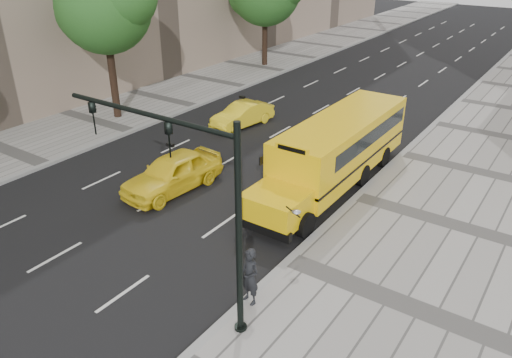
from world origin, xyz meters
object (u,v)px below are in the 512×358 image
Objects in this scene: school_bus at (339,146)px; pedestrian at (250,277)px; taxi_far at (242,115)px; traffic_signal at (196,194)px; tree_b at (105,5)px; taxi_near at (173,173)px.

school_bus is 6.16× the size of pedestrian.
school_bus is at bearing -14.75° from taxi_far.
traffic_signal is (8.60, -13.90, 3.41)m from taxi_far.
taxi_far is 2.19× the size of pedestrian.
pedestrian is at bearing 49.16° from traffic_signal.
pedestrian is (9.56, -12.79, 0.41)m from taxi_far.
traffic_signal is at bearing -34.15° from tree_b.
school_bus is at bearing 93.82° from traffic_signal.
tree_b is at bearing 163.65° from pedestrian.
taxi_far is 16.70m from traffic_signal.
taxi_near is 8.96m from traffic_signal.
school_bus is 1.81× the size of traffic_signal.
tree_b is at bearing 145.85° from traffic_signal.
tree_b is at bearing -145.17° from taxi_far.
traffic_signal reaches higher than taxi_near.
traffic_signal is (15.59, -10.58, -2.58)m from tree_b.
tree_b is 19.87m from pedestrian.
taxi_far is at bearing 110.34° from taxi_near.
pedestrian is 0.29× the size of traffic_signal.
school_bus is 7.48m from taxi_near.
school_bus is (14.90, -0.23, -4.91)m from tree_b.
tree_b reaches higher than taxi_far.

